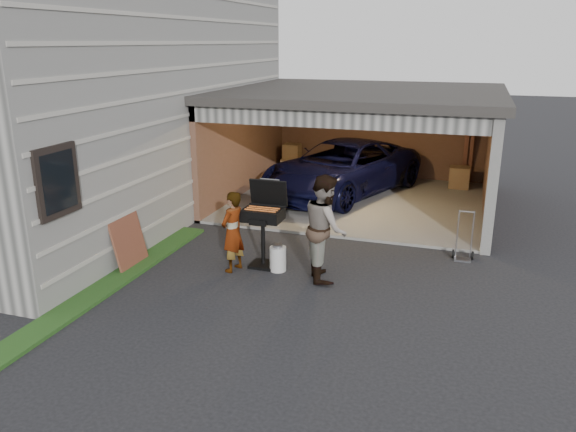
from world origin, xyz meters
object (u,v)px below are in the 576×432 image
at_px(propane_tank, 278,259).
at_px(plywood_panel, 129,242).
at_px(man, 325,228).
at_px(hand_truck, 463,250).
at_px(minivan, 342,170).
at_px(bbq_grill, 264,217).
at_px(woman, 233,232).

xyz_separation_m(propane_tank, plywood_panel, (-2.68, -0.69, 0.25)).
distance_m(man, hand_truck, 2.96).
bearing_deg(propane_tank, minivan, 90.90).
height_order(man, hand_truck, man).
bearing_deg(bbq_grill, woman, -138.60).
distance_m(bbq_grill, hand_truck, 3.91).
relative_size(minivan, plywood_panel, 5.26).
height_order(woman, hand_truck, woman).
bearing_deg(woman, minivan, -173.01).
xyz_separation_m(woman, hand_truck, (3.99, 1.89, -0.56)).
distance_m(woman, man, 1.69).
height_order(propane_tank, hand_truck, hand_truck).
distance_m(bbq_grill, plywood_panel, 2.54).
bearing_deg(minivan, man, -58.83).
bearing_deg(minivan, bbq_grill, -71.56).
relative_size(bbq_grill, propane_tank, 3.49).
xyz_separation_m(bbq_grill, plywood_panel, (-2.35, -0.84, -0.47)).
bearing_deg(propane_tank, woman, -162.47).
distance_m(plywood_panel, hand_truck, 6.34).
xyz_separation_m(man, bbq_grill, (-1.22, 0.19, 0.01)).
distance_m(woman, propane_tank, 0.97).
height_order(man, plywood_panel, man).
xyz_separation_m(man, hand_truck, (2.32, 1.68, -0.75)).
height_order(woman, propane_tank, woman).
bearing_deg(hand_truck, woman, -156.74).
bearing_deg(bbq_grill, plywood_panel, -160.22).
height_order(minivan, plywood_panel, minivan).
distance_m(woman, plywood_panel, 1.97).
height_order(minivan, propane_tank, minivan).
distance_m(propane_tank, plywood_panel, 2.78).
height_order(minivan, man, man).
height_order(minivan, hand_truck, minivan).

